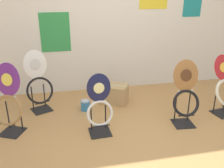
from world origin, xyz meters
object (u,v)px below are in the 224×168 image
(toilet_seat_display_woodgrain, at_px, (186,95))
(storage_box, at_px, (114,94))
(toilet_seat_display_navy_moon, at_px, (100,106))
(toilet_seat_display_white_plain, at_px, (39,85))
(paint_can, at_px, (85,105))
(toilet_seat_display_purple_note, at_px, (8,102))

(toilet_seat_display_woodgrain, bearing_deg, storage_box, 133.34)
(toilet_seat_display_navy_moon, relative_size, storage_box, 1.56)
(toilet_seat_display_white_plain, distance_m, paint_can, 0.78)
(toilet_seat_display_woodgrain, height_order, paint_can, toilet_seat_display_woodgrain)
(toilet_seat_display_navy_moon, distance_m, storage_box, 0.98)
(storage_box, bearing_deg, toilet_seat_display_woodgrain, -46.66)
(toilet_seat_display_navy_moon, xyz_separation_m, storage_box, (0.37, 0.87, -0.24))
(toilet_seat_display_white_plain, bearing_deg, toilet_seat_display_purple_note, -120.37)
(toilet_seat_display_navy_moon, xyz_separation_m, toilet_seat_display_purple_note, (-1.14, 0.25, 0.05))
(toilet_seat_display_purple_note, height_order, storage_box, toilet_seat_display_purple_note)
(paint_can, relative_size, storage_box, 0.31)
(toilet_seat_display_navy_moon, xyz_separation_m, toilet_seat_display_woodgrain, (1.19, 0.00, 0.05))
(toilet_seat_display_white_plain, height_order, storage_box, toilet_seat_display_white_plain)
(toilet_seat_display_white_plain, relative_size, storage_box, 1.80)
(toilet_seat_display_purple_note, xyz_separation_m, toilet_seat_display_woodgrain, (2.34, -0.25, -0.01))
(toilet_seat_display_white_plain, xyz_separation_m, paint_can, (0.68, -0.15, -0.34))
(toilet_seat_display_white_plain, bearing_deg, toilet_seat_display_navy_moon, -46.02)
(toilet_seat_display_purple_note, distance_m, paint_can, 1.17)
(toilet_seat_display_navy_moon, bearing_deg, storage_box, 66.77)
(toilet_seat_display_navy_moon, xyz_separation_m, paint_can, (-0.12, 0.69, -0.31))
(paint_can, bearing_deg, toilet_seat_display_navy_moon, -79.95)
(toilet_seat_display_purple_note, xyz_separation_m, storage_box, (1.52, 0.62, -0.30))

